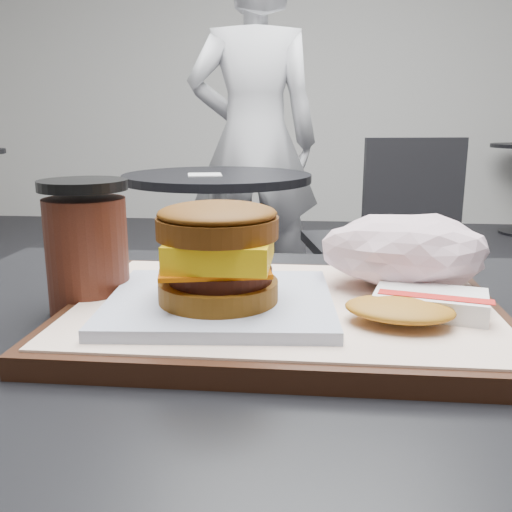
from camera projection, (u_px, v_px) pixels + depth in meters
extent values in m
cube|color=silver|center=(315.00, 56.00, 5.15)|extent=(8.00, 0.10, 3.00)
cube|color=black|center=(305.00, 357.00, 0.49)|extent=(0.80, 0.60, 0.04)
cube|color=black|center=(283.00, 312.00, 0.51)|extent=(0.38, 0.28, 0.02)
cube|color=white|center=(284.00, 302.00, 0.51)|extent=(0.36, 0.26, 0.00)
cube|color=silver|center=(220.00, 302.00, 0.49)|extent=(0.20, 0.18, 0.01)
cylinder|color=brown|center=(218.00, 290.00, 0.48)|extent=(0.11, 0.11, 0.02)
cylinder|color=black|center=(220.00, 274.00, 0.47)|extent=(0.09, 0.09, 0.01)
cube|color=#D15D07|center=(214.00, 265.00, 0.47)|extent=(0.10, 0.10, 0.00)
cube|color=yellow|center=(221.00, 251.00, 0.47)|extent=(0.08, 0.08, 0.02)
cylinder|color=#60330D|center=(217.00, 227.00, 0.46)|extent=(0.11, 0.11, 0.02)
ellipsoid|color=brown|center=(217.00, 213.00, 0.46)|extent=(0.10, 0.10, 0.02)
cube|color=white|center=(431.00, 302.00, 0.48)|extent=(0.10, 0.08, 0.02)
cube|color=red|center=(435.00, 297.00, 0.46)|extent=(0.09, 0.04, 0.00)
ellipsoid|color=#BC7C1E|center=(399.00, 309.00, 0.45)|extent=(0.10, 0.08, 0.01)
cylinder|color=#42190F|center=(88.00, 255.00, 0.53)|extent=(0.07, 0.07, 0.11)
cylinder|color=black|center=(83.00, 185.00, 0.52)|extent=(0.08, 0.08, 0.01)
cylinder|color=black|center=(220.00, 359.00, 2.29)|extent=(0.44, 0.44, 0.02)
cylinder|color=#A5A5AA|center=(219.00, 272.00, 2.21)|extent=(0.07, 0.07, 0.70)
cylinder|color=black|center=(217.00, 178.00, 2.12)|extent=(0.70, 0.70, 0.03)
cube|color=white|center=(205.00, 175.00, 2.06)|extent=(0.14, 0.14, 0.00)
cylinder|color=#A7A7AC|center=(359.00, 301.00, 2.34)|extent=(0.06, 0.06, 0.44)
cube|color=black|center=(362.00, 244.00, 2.28)|extent=(0.50, 0.50, 0.04)
cube|color=black|center=(414.00, 190.00, 2.22)|extent=(0.40, 0.11, 0.40)
imported|color=silver|center=(254.00, 142.00, 2.68)|extent=(0.66, 0.48, 1.69)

